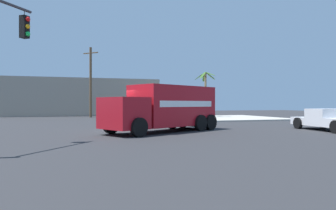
# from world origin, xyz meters

# --- Properties ---
(ground_plane) EXTENTS (100.00, 100.00, 0.00)m
(ground_plane) POSITION_xyz_m (0.00, 0.00, 0.00)
(ground_plane) COLOR #2B2B2D
(sidewalk_corner_far) EXTENTS (11.65, 11.65, 0.14)m
(sidewalk_corner_far) POSITION_xyz_m (12.95, 12.95, 0.07)
(sidewalk_corner_far) COLOR #B2ADA0
(sidewalk_corner_far) RESTS_ON ground
(delivery_truck) EXTENTS (7.88, 5.83, 2.80)m
(delivery_truck) POSITION_xyz_m (1.86, -0.63, 1.46)
(delivery_truck) COLOR #AD141E
(delivery_truck) RESTS_ON ground
(pickup_white) EXTENTS (2.59, 5.34, 1.38)m
(pickup_white) POSITION_xyz_m (11.97, -3.04, 0.73)
(pickup_white) COLOR white
(pickup_white) RESTS_ON ground
(vending_machine_red) EXTENTS (1.16, 1.11, 1.85)m
(vending_machine_red) POSITION_xyz_m (10.41, 15.22, 1.07)
(vending_machine_red) COLOR yellow
(vending_machine_red) RESTS_ON sidewalk_corner_far
(vending_machine_blue) EXTENTS (1.17, 1.16, 1.85)m
(vending_machine_blue) POSITION_xyz_m (11.55, 14.82, 1.07)
(vending_machine_blue) COLOR black
(vending_machine_blue) RESTS_ON sidewalk_corner_far
(palm_tree_far) EXTENTS (2.60, 2.74, 5.50)m
(palm_tree_far) POSITION_xyz_m (11.98, 15.91, 3.74)
(palm_tree_far) COLOR #7A6647
(palm_tree_far) RESTS_ON sidewalk_corner_far
(utility_pole) EXTENTS (1.70, 1.57, 8.67)m
(utility_pole) POSITION_xyz_m (-1.50, 20.33, 4.48)
(utility_pole) COLOR brown
(utility_pole) RESTS_ON ground
(building_backdrop) EXTENTS (22.03, 6.00, 5.25)m
(building_backdrop) POSITION_xyz_m (-2.57, 27.26, 2.62)
(building_backdrop) COLOR gray
(building_backdrop) RESTS_ON ground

